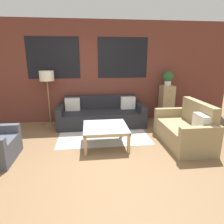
# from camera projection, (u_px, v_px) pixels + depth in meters

# --- Properties ---
(ground_plane) EXTENTS (16.00, 16.00, 0.00)m
(ground_plane) POSITION_uv_depth(u_px,v_px,m) (93.00, 160.00, 3.68)
(ground_plane) COLOR brown
(wall_back_brick) EXTENTS (8.40, 0.09, 2.80)m
(wall_back_brick) POSITION_uv_depth(u_px,v_px,m) (89.00, 72.00, 5.63)
(wall_back_brick) COLOR brown
(wall_back_brick) RESTS_ON ground_plane
(rug) EXTENTS (2.13, 1.43, 0.00)m
(rug) POSITION_uv_depth(u_px,v_px,m) (103.00, 134.00, 4.87)
(rug) COLOR #BCB7B2
(rug) RESTS_ON ground_plane
(couch_dark) EXTENTS (2.33, 0.88, 0.78)m
(couch_dark) POSITION_uv_depth(u_px,v_px,m) (101.00, 115.00, 5.50)
(couch_dark) COLOR #232328
(couch_dark) RESTS_ON ground_plane
(settee_vintage) EXTENTS (0.80, 1.49, 0.92)m
(settee_vintage) POSITION_uv_depth(u_px,v_px,m) (185.00, 130.00, 4.30)
(settee_vintage) COLOR #99845B
(settee_vintage) RESTS_ON ground_plane
(coffee_table) EXTENTS (0.92, 0.92, 0.42)m
(coffee_table) POSITION_uv_depth(u_px,v_px,m) (105.00, 129.00, 4.21)
(coffee_table) COLOR silver
(coffee_table) RESTS_ON ground_plane
(floor_lamp) EXTENTS (0.37, 0.37, 1.48)m
(floor_lamp) POSITION_uv_depth(u_px,v_px,m) (47.00, 79.00, 5.23)
(floor_lamp) COLOR olive
(floor_lamp) RESTS_ON ground_plane
(drawer_cabinet) EXTENTS (0.35, 0.42, 1.03)m
(drawer_cabinet) POSITION_uv_depth(u_px,v_px,m) (166.00, 103.00, 5.86)
(drawer_cabinet) COLOR tan
(drawer_cabinet) RESTS_ON ground_plane
(potted_plant) EXTENTS (0.30, 0.30, 0.41)m
(potted_plant) POSITION_uv_depth(u_px,v_px,m) (168.00, 77.00, 5.66)
(potted_plant) COLOR silver
(potted_plant) RESTS_ON drawer_cabinet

